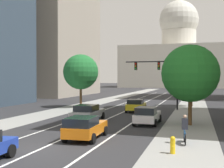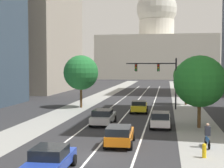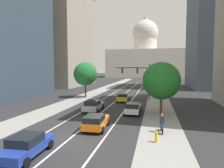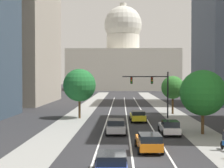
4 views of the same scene
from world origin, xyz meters
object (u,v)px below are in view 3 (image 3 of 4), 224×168
Objects in this scene: car_orange at (96,121)px; car_yellow at (123,97)px; car_white at (133,108)px; fire_hydrant at (156,137)px; street_tree_mid_right at (158,76)px; traffic_signal_mast at (139,75)px; car_silver at (93,105)px; capitol_building at (145,58)px; street_tree_near_left at (85,74)px; cyclist at (162,123)px; street_tree_near_right at (161,81)px; car_blue at (26,146)px.

car_orange is 16.66m from car_yellow.
car_white is 10.14m from fire_hydrant.
traffic_signal_mast is at bearing -123.32° from street_tree_mid_right.
car_silver is (-2.77, 8.03, -0.02)m from car_orange.
capitol_building is 11.85× the size of car_yellow.
traffic_signal_mast is at bearing -36.78° from car_yellow.
street_tree_near_left is (-8.16, 3.37, 3.98)m from car_yellow.
traffic_signal_mast reaches higher than cyclist.
car_yellow is at bearing -89.25° from capitol_building.
capitol_building is 7.39× the size of street_tree_near_right.
car_orange is 4.61× the size of fire_hydrant.
street_tree_near_left is (-14.29, 19.62, 3.89)m from cyclist.
traffic_signal_mast is 6.53m from street_tree_mid_right.
street_tree_near_right is at bearing -33.99° from car_blue.
car_white is at bearing -97.05° from car_silver.
car_white is 1.04× the size of car_blue.
street_tree_near_left is (-10.93, 12.53, 3.98)m from car_white.
street_tree_near_right is 18.85m from street_tree_near_left.
car_orange reaches higher than fire_hydrant.
fire_hydrant is at bearing 163.84° from cyclist.
traffic_signal_mast reaches higher than car_yellow.
car_silver is 0.80× the size of street_tree_mid_right.
car_blue reaches higher than fire_hydrant.
fire_hydrant is at bearing -58.22° from street_tree_near_left.
street_tree_near_left reaches higher than car_yellow.
capitol_building is 102.29m from traffic_signal_mast.
traffic_signal_mast reaches higher than street_tree_mid_right.
car_silver is 14.65m from car_blue.
car_orange is 26.59m from street_tree_mid_right.
car_silver reaches higher than fire_hydrant.
car_blue is at bearing 122.87° from cyclist.
car_orange is 8.00m from car_white.
street_tree_near_right is (3.48, 0.38, 3.51)m from car_white.
car_yellow is 5.79m from traffic_signal_mast.
car_white is at bearing -23.50° from car_blue.
car_white is at bearing -87.93° from capitol_building.
traffic_signal_mast is at bearing 98.09° from fire_hydrant.
street_tree_near_left is (-13.79, 22.25, 4.28)m from fire_hydrant.
traffic_signal_mast is 7.31× the size of fire_hydrant.
car_yellow is 0.68× the size of street_tree_mid_right.
car_yellow is 0.94× the size of car_blue.
car_silver is at bearing -113.12° from traffic_signal_mast.
car_white is 5.55m from car_silver.
car_yellow is (-0.01, 16.66, -0.02)m from car_orange.
capitol_building reaches higher than street_tree_mid_right.
traffic_signal_mast is (3.82, -101.87, -8.39)m from capitol_building.
car_white is 0.75× the size of street_tree_mid_right.
fire_hydrant is at bearing -165.76° from car_yellow.
traffic_signal_mast is at bearing -24.78° from car_silver.
traffic_signal_mast is at bearing 1.60° from car_white.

